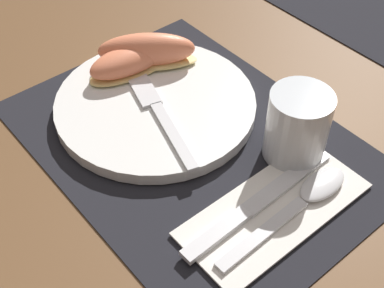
{
  "coord_description": "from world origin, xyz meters",
  "views": [
    {
      "loc": [
        0.35,
        -0.29,
        0.47
      ],
      "look_at": [
        0.02,
        -0.02,
        0.02
      ],
      "focal_mm": 50.0,
      "sensor_mm": 36.0,
      "label": 1
    }
  ],
  "objects": [
    {
      "name": "ground_plane",
      "position": [
        0.0,
        0.0,
        0.0
      ],
      "size": [
        3.0,
        3.0,
        0.0
      ],
      "primitive_type": "plane",
      "color": "brown"
    },
    {
      "name": "placemat",
      "position": [
        0.0,
        0.0,
        0.0
      ],
      "size": [
        0.44,
        0.32,
        0.0
      ],
      "color": "black",
      "rests_on": "ground_plane"
    },
    {
      "name": "plate",
      "position": [
        -0.08,
        0.0,
        0.01
      ],
      "size": [
        0.26,
        0.26,
        0.02
      ],
      "color": "white",
      "rests_on": "placemat"
    },
    {
      "name": "juice_glass",
      "position": [
        0.09,
        0.08,
        0.04
      ],
      "size": [
        0.07,
        0.07,
        0.09
      ],
      "color": "silver",
      "rests_on": "placemat"
    },
    {
      "name": "napkin",
      "position": [
        0.14,
        -0.0,
        0.01
      ],
      "size": [
        0.1,
        0.21,
        0.0
      ],
      "color": "white",
      "rests_on": "placemat"
    },
    {
      "name": "knife",
      "position": [
        0.12,
        -0.01,
        0.01
      ],
      "size": [
        0.02,
        0.22,
        0.01
      ],
      "color": "silver",
      "rests_on": "napkin"
    },
    {
      "name": "spoon",
      "position": [
        0.15,
        0.03,
        0.01
      ],
      "size": [
        0.04,
        0.19,
        0.01
      ],
      "color": "silver",
      "rests_on": "napkin"
    },
    {
      "name": "fork",
      "position": [
        -0.06,
        -0.01,
        0.02
      ],
      "size": [
        0.19,
        0.07,
        0.0
      ],
      "color": "silver",
      "rests_on": "plate"
    },
    {
      "name": "citrus_wedge_0",
      "position": [
        -0.14,
        0.04,
        0.04
      ],
      "size": [
        0.11,
        0.14,
        0.05
      ],
      "color": "#F4DB84",
      "rests_on": "plate"
    },
    {
      "name": "citrus_wedge_1",
      "position": [
        -0.14,
        0.01,
        0.04
      ],
      "size": [
        0.06,
        0.13,
        0.04
      ],
      "color": "#F4DB84",
      "rests_on": "plate"
    }
  ]
}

